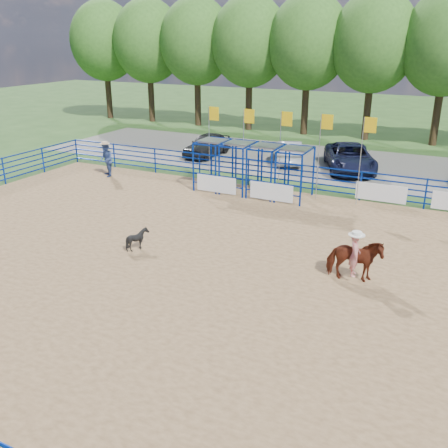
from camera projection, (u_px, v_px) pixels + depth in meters
The scene contains 12 objects.
ground at pixel (212, 268), 17.53m from camera, with size 120.00×120.00×0.00m, color #3A5F26.
arena_dirt at pixel (212, 267), 17.52m from camera, with size 30.00×20.00×0.02m, color #A37E51.
gravel_strip at pixel (335, 164), 31.78m from camera, with size 40.00×10.00×0.01m, color slate.
horse_and_rider at pixel (355, 256), 16.26m from camera, with size 1.91×1.16×2.47m.
calf at pixel (138, 239), 18.84m from camera, with size 0.68×0.77×0.84m, color black.
spectator_cowboy at pixel (106, 159), 28.53m from camera, with size 1.19×1.18×2.00m.
car_a at pixel (207, 145), 33.66m from camera, with size 1.77×4.39×1.49m, color black.
car_b at pixel (289, 152), 31.81m from camera, with size 1.49×4.27×1.41m, color #95979D.
car_c at pixel (350, 157), 29.95m from camera, with size 2.60×5.65×1.57m, color #141732.
perimeter_fence at pixel (212, 248), 17.26m from camera, with size 30.10×20.10×1.50m.
chute_assembly at pixel (259, 170), 25.28m from camera, with size 19.32×2.41×4.20m.
treeline at pixel (375, 37), 36.67m from camera, with size 56.40×6.40×11.24m.
Camera 1 is at (7.41, -14.02, 7.63)m, focal length 40.00 mm.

